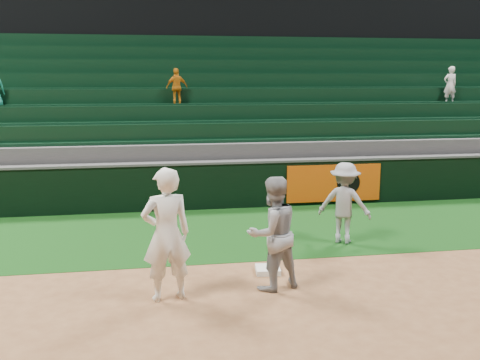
% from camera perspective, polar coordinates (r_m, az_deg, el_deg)
% --- Properties ---
extents(ground, '(70.00, 70.00, 0.00)m').
position_cam_1_polar(ground, '(9.30, 2.44, -10.58)').
color(ground, brown).
rests_on(ground, ground).
extents(foul_grass, '(36.00, 4.20, 0.01)m').
position_cam_1_polar(foul_grass, '(12.09, -0.49, -5.41)').
color(foul_grass, '#0D340E').
rests_on(foul_grass, ground).
extents(upper_deck, '(40.00, 12.00, 12.00)m').
position_cam_1_polar(upper_deck, '(26.10, -5.67, 16.61)').
color(upper_deck, black).
rests_on(upper_deck, ground).
extents(first_base, '(0.47, 0.47, 0.10)m').
position_cam_1_polar(first_base, '(9.62, 2.99, -9.54)').
color(first_base, white).
rests_on(first_base, ground).
extents(first_baseman, '(0.85, 0.64, 2.09)m').
position_cam_1_polar(first_baseman, '(8.27, -7.86, -5.78)').
color(first_baseman, white).
rests_on(first_baseman, ground).
extents(baserunner, '(1.09, 0.96, 1.86)m').
position_cam_1_polar(baserunner, '(8.67, 3.50, -5.70)').
color(baserunner, '#92959C').
rests_on(baserunner, ground).
extents(base_coach, '(1.26, 1.09, 1.69)m').
position_cam_1_polar(base_coach, '(11.23, 11.08, -2.43)').
color(base_coach, '#9497A0').
rests_on(base_coach, foul_grass).
extents(field_wall, '(36.00, 0.45, 1.25)m').
position_cam_1_polar(field_wall, '(14.06, -1.78, -0.44)').
color(field_wall, black).
rests_on(field_wall, ground).
extents(stadium_seating, '(36.00, 5.95, 4.85)m').
position_cam_1_polar(stadium_seating, '(17.61, -3.55, 5.36)').
color(stadium_seating, '#39393B').
rests_on(stadium_seating, ground).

